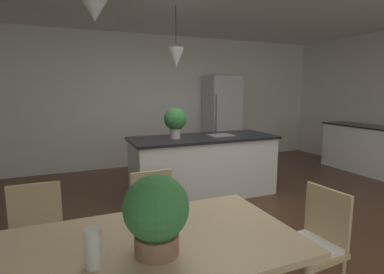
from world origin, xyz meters
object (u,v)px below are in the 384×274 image
potted_plant_on_island (175,120)px  potted_plant_on_table (156,212)px  chair_far_left (36,239)px  dining_table (115,259)px  chair_kitchen_end (313,243)px  vase_on_dining_table (93,248)px  kitchen_island (203,165)px  refrigerator (221,120)px  chair_far_right (156,219)px

potted_plant_on_island → potted_plant_on_table: 2.78m
chair_far_left → dining_table: bearing=-61.1°
chair_kitchen_end → vase_on_dining_table: vase_on_dining_table is taller
potted_plant_on_table → vase_on_dining_table: size_ratio=2.16×
chair_kitchen_end → vase_on_dining_table: size_ratio=4.46×
dining_table → kitchen_island: 2.96m
kitchen_island → vase_on_dining_table: bearing=-124.6°
vase_on_dining_table → dining_table: bearing=48.6°
kitchen_island → potted_plant_on_table: size_ratio=5.16×
refrigerator → potted_plant_on_island: 2.50m
chair_far_right → potted_plant_on_table: potted_plant_on_table is taller
vase_on_dining_table → chair_far_right: bearing=59.2°
vase_on_dining_table → potted_plant_on_table: bearing=-0.0°
dining_table → potted_plant_on_table: bearing=-33.9°
dining_table → potted_plant_on_island: 2.77m
potted_plant_on_table → chair_far_right: bearing=74.5°
chair_kitchen_end → potted_plant_on_table: size_ratio=2.06×
dining_table → vase_on_dining_table: bearing=-131.4°
dining_table → potted_plant_on_island: bearing=63.5°
chair_far_left → refrigerator: size_ratio=0.46×
chair_far_left → potted_plant_on_table: (0.67, -0.98, 0.49)m
kitchen_island → potted_plant_on_table: (-1.46, -2.58, 0.50)m
refrigerator → potted_plant_on_island: refrigerator is taller
potted_plant_on_table → vase_on_dining_table: potted_plant_on_table is taller
chair_far_right → refrigerator: size_ratio=0.46×
chair_far_left → kitchen_island: 2.66m
refrigerator → vase_on_dining_table: 5.33m
refrigerator → potted_plant_on_table: size_ratio=4.45×
dining_table → refrigerator: bearing=55.4°
chair_far_right → potted_plant_on_island: size_ratio=1.97×
kitchen_island → potted_plant_on_island: 0.83m
chair_far_left → vase_on_dining_table: bearing=-70.3°
chair_far_right → potted_plant_on_island: bearing=64.9°
refrigerator → vase_on_dining_table: (-3.04, -4.38, -0.10)m
chair_far_right → kitchen_island: 1.99m
chair_far_right → vase_on_dining_table: 1.20m
potted_plant_on_table → vase_on_dining_table: (-0.31, 0.00, -0.13)m
dining_table → vase_on_dining_table: 0.24m
chair_far_left → potted_plant_on_island: 2.42m
chair_far_right → chair_kitchen_end: bearing=-41.9°
potted_plant_on_table → vase_on_dining_table: bearing=180.0°
chair_far_left → refrigerator: (3.39, 3.39, 0.46)m
potted_plant_on_island → dining_table: bearing=-116.5°
potted_plant_on_island → vase_on_dining_table: size_ratio=2.26×
chair_kitchen_end → vase_on_dining_table: (-1.53, -0.14, 0.36)m
refrigerator → kitchen_island: bearing=-125.1°
chair_far_right → potted_plant_on_island: (0.75, 1.59, 0.69)m
dining_table → potted_plant_on_island: (1.22, 2.44, 0.48)m
chair_far_left → vase_on_dining_table: (0.35, -0.98, 0.36)m
vase_on_dining_table → kitchen_island: bearing=55.4°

